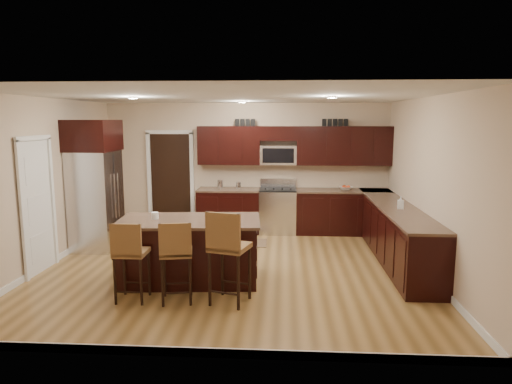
# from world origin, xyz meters

# --- Properties ---
(floor) EXTENTS (6.00, 6.00, 0.00)m
(floor) POSITION_xyz_m (0.00, 0.00, 0.00)
(floor) COLOR olive
(floor) RESTS_ON ground
(ceiling) EXTENTS (6.00, 6.00, 0.00)m
(ceiling) POSITION_xyz_m (0.00, 0.00, 2.70)
(ceiling) COLOR silver
(ceiling) RESTS_ON wall_back
(wall_back) EXTENTS (6.00, 0.00, 6.00)m
(wall_back) POSITION_xyz_m (0.00, 2.75, 1.35)
(wall_back) COLOR #C7AE90
(wall_back) RESTS_ON floor
(wall_left) EXTENTS (0.00, 5.50, 5.50)m
(wall_left) POSITION_xyz_m (-3.00, 0.00, 1.35)
(wall_left) COLOR #C7AE90
(wall_left) RESTS_ON floor
(wall_right) EXTENTS (0.00, 5.50, 5.50)m
(wall_right) POSITION_xyz_m (3.00, 0.00, 1.35)
(wall_right) COLOR #C7AE90
(wall_right) RESTS_ON floor
(base_cabinets) EXTENTS (4.02, 3.96, 0.92)m
(base_cabinets) POSITION_xyz_m (1.90, 1.45, 0.46)
(base_cabinets) COLOR black
(base_cabinets) RESTS_ON floor
(upper_cabinets) EXTENTS (4.00, 0.33, 0.80)m
(upper_cabinets) POSITION_xyz_m (1.04, 2.58, 1.84)
(upper_cabinets) COLOR black
(upper_cabinets) RESTS_ON wall_back
(range) EXTENTS (0.76, 0.64, 1.11)m
(range) POSITION_xyz_m (0.68, 2.45, 0.47)
(range) COLOR silver
(range) RESTS_ON floor
(microwave) EXTENTS (0.76, 0.31, 0.40)m
(microwave) POSITION_xyz_m (0.68, 2.60, 1.62)
(microwave) COLOR silver
(microwave) RESTS_ON upper_cabinets
(doorway) EXTENTS (0.85, 0.03, 2.06)m
(doorway) POSITION_xyz_m (-1.65, 2.73, 1.03)
(doorway) COLOR black
(doorway) RESTS_ON floor
(pantry_door) EXTENTS (0.03, 0.80, 2.04)m
(pantry_door) POSITION_xyz_m (-2.98, -0.30, 1.02)
(pantry_door) COLOR white
(pantry_door) RESTS_ON floor
(letter_decor) EXTENTS (2.20, 0.03, 0.15)m
(letter_decor) POSITION_xyz_m (0.90, 2.58, 2.29)
(letter_decor) COLOR black
(letter_decor) RESTS_ON upper_cabinets
(island) EXTENTS (2.12, 1.23, 0.92)m
(island) POSITION_xyz_m (-0.57, -0.55, 0.43)
(island) COLOR black
(island) RESTS_ON floor
(stool_left) EXTENTS (0.40, 0.40, 1.07)m
(stool_left) POSITION_xyz_m (-1.17, -1.40, 0.66)
(stool_left) COLOR brown
(stool_left) RESTS_ON floor
(stool_mid) EXTENTS (0.47, 0.47, 1.08)m
(stool_mid) POSITION_xyz_m (-0.56, -1.40, 0.68)
(stool_mid) COLOR brown
(stool_mid) RESTS_ON floor
(stool_right) EXTENTS (0.57, 0.57, 1.23)m
(stool_right) POSITION_xyz_m (0.10, -1.40, 0.76)
(stool_right) COLOR brown
(stool_right) RESTS_ON floor
(refrigerator) EXTENTS (0.79, 0.96, 2.35)m
(refrigerator) POSITION_xyz_m (-2.62, 1.05, 1.21)
(refrigerator) COLOR silver
(refrigerator) RESTS_ON floor
(floor_mat) EXTENTS (0.92, 0.62, 0.01)m
(floor_mat) POSITION_xyz_m (0.03, 1.54, 0.01)
(floor_mat) COLOR brown
(floor_mat) RESTS_ON floor
(fruit_bowl) EXTENTS (0.30, 0.30, 0.07)m
(fruit_bowl) POSITION_xyz_m (2.08, 2.45, 0.95)
(fruit_bowl) COLOR silver
(fruit_bowl) RESTS_ON base_cabinets
(soap_bottle) EXTENTS (0.11, 0.11, 0.21)m
(soap_bottle) POSITION_xyz_m (2.70, 0.46, 1.02)
(soap_bottle) COLOR #B2B2B2
(soap_bottle) RESTS_ON base_cabinets
(canister_tall) EXTENTS (0.12, 0.12, 0.18)m
(canister_tall) POSITION_xyz_m (-0.53, 2.45, 1.01)
(canister_tall) COLOR silver
(canister_tall) RESTS_ON base_cabinets
(canister_short) EXTENTS (0.11, 0.11, 0.14)m
(canister_short) POSITION_xyz_m (-0.15, 2.45, 0.99)
(canister_short) COLOR silver
(canister_short) RESTS_ON base_cabinets
(island_jar) EXTENTS (0.10, 0.10, 0.10)m
(island_jar) POSITION_xyz_m (-1.07, -0.55, 0.97)
(island_jar) COLOR white
(island_jar) RESTS_ON island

